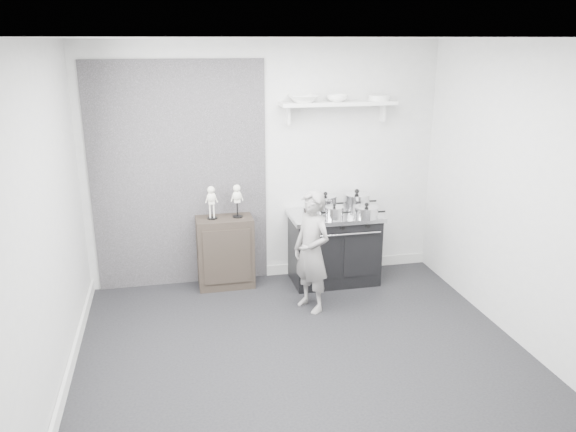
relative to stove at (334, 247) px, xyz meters
The scene contains 16 objects.
ground 1.70m from the stove, 116.44° to the right, with size 4.00×4.00×0.00m, color black.
room_shell 1.99m from the stove, 121.81° to the right, with size 4.02×3.62×2.71m.
wall_shelf 1.61m from the stove, 71.79° to the left, with size 1.30×0.26×0.24m.
stove is the anchor object (origin of this frame).
side_cabinet 1.24m from the stove, behind, with size 0.62×0.36×0.81m, color black.
child 0.81m from the stove, 124.11° to the right, with size 0.46×0.30×1.27m, color gray.
pot_front_left 0.57m from the stove, 156.97° to the right, with size 0.30×0.21×0.17m.
pot_back_left 0.52m from the stove, 127.00° to the left, with size 0.35×0.26×0.23m.
pot_back_right 0.59m from the stove, 21.76° to the left, with size 0.40×0.31×0.24m.
pot_front_right 0.59m from the stove, 34.62° to the right, with size 0.35×0.27×0.17m.
pot_front_center 0.51m from the stove, 109.64° to the right, with size 0.30×0.21×0.17m.
skeleton_full 1.50m from the stove, behind, with size 0.12×0.08×0.42m, color silver, non-canonical shape.
skeleton_torso 1.25m from the stove, behind, with size 0.12×0.08×0.43m, color silver, non-canonical shape.
bowl_large 1.71m from the stove, 149.78° to the left, with size 0.32×0.32×0.08m, color white.
bowl_small 1.68m from the stove, 75.30° to the left, with size 0.23×0.23×0.07m, color white.
plate_stack 1.76m from the stove, 19.85° to the left, with size 0.24×0.24×0.06m, color silver.
Camera 1 is at (-1.07, -4.31, 2.69)m, focal length 35.00 mm.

